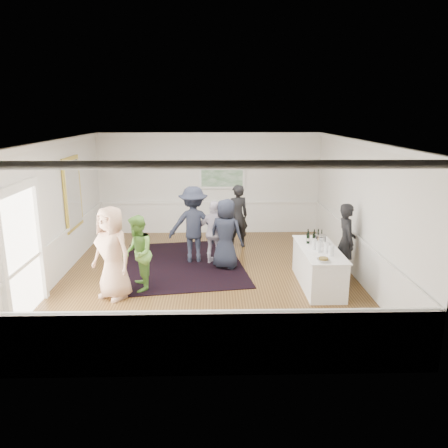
{
  "coord_description": "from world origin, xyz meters",
  "views": [
    {
      "loc": [
        0.13,
        -9.73,
        3.81
      ],
      "look_at": [
        0.37,
        0.2,
        1.25
      ],
      "focal_mm": 35.0,
      "sensor_mm": 36.0,
      "label": 1
    }
  ],
  "objects_px": {
    "bartender": "(346,241)",
    "guest_green": "(138,254)",
    "serving_table": "(318,267)",
    "guest_tan": "(112,253)",
    "guest_lilac": "(215,233)",
    "guest_dark_a": "(194,225)",
    "guest_dark_b": "(237,216)",
    "nut_bowl": "(323,260)",
    "guest_navy": "(226,234)",
    "ice_bucket": "(320,240)"
  },
  "relations": [
    {
      "from": "guest_green",
      "to": "guest_dark_a",
      "type": "bearing_deg",
      "value": 137.93
    },
    {
      "from": "guest_lilac",
      "to": "guest_dark_a",
      "type": "bearing_deg",
      "value": 4.22
    },
    {
      "from": "guest_tan",
      "to": "guest_dark_b",
      "type": "xyz_separation_m",
      "value": [
        2.78,
        3.49,
        -0.07
      ]
    },
    {
      "from": "guest_lilac",
      "to": "ice_bucket",
      "type": "height_order",
      "value": "guest_lilac"
    },
    {
      "from": "ice_bucket",
      "to": "bartender",
      "type": "bearing_deg",
      "value": 18.99
    },
    {
      "from": "guest_navy",
      "to": "guest_green",
      "type": "bearing_deg",
      "value": 58.71
    },
    {
      "from": "guest_dark_b",
      "to": "ice_bucket",
      "type": "bearing_deg",
      "value": 104.94
    },
    {
      "from": "guest_tan",
      "to": "guest_green",
      "type": "xyz_separation_m",
      "value": [
        0.45,
        0.39,
        -0.15
      ]
    },
    {
      "from": "serving_table",
      "to": "guest_tan",
      "type": "bearing_deg",
      "value": -173.1
    },
    {
      "from": "guest_green",
      "to": "guest_navy",
      "type": "xyz_separation_m",
      "value": [
        1.96,
        1.36,
        0.05
      ]
    },
    {
      "from": "guest_tan",
      "to": "guest_lilac",
      "type": "xyz_separation_m",
      "value": [
        2.13,
        2.09,
        -0.16
      ]
    },
    {
      "from": "guest_dark_b",
      "to": "nut_bowl",
      "type": "height_order",
      "value": "guest_dark_b"
    },
    {
      "from": "bartender",
      "to": "guest_lilac",
      "type": "relative_size",
      "value": 1.09
    },
    {
      "from": "guest_green",
      "to": "ice_bucket",
      "type": "bearing_deg",
      "value": 84.38
    },
    {
      "from": "guest_dark_a",
      "to": "ice_bucket",
      "type": "bearing_deg",
      "value": 149.71
    },
    {
      "from": "guest_tan",
      "to": "guest_dark_b",
      "type": "bearing_deg",
      "value": 84.54
    },
    {
      "from": "guest_dark_b",
      "to": "guest_navy",
      "type": "bearing_deg",
      "value": 60.37
    },
    {
      "from": "guest_green",
      "to": "guest_lilac",
      "type": "height_order",
      "value": "guest_green"
    },
    {
      "from": "guest_dark_a",
      "to": "nut_bowl",
      "type": "distance_m",
      "value": 3.77
    },
    {
      "from": "bartender",
      "to": "serving_table",
      "type": "bearing_deg",
      "value": 121.82
    },
    {
      "from": "guest_navy",
      "to": "ice_bucket",
      "type": "bearing_deg",
      "value": 178.67
    },
    {
      "from": "guest_lilac",
      "to": "ice_bucket",
      "type": "relative_size",
      "value": 6.31
    },
    {
      "from": "nut_bowl",
      "to": "guest_dark_a",
      "type": "bearing_deg",
      "value": 136.54
    },
    {
      "from": "ice_bucket",
      "to": "guest_navy",
      "type": "bearing_deg",
      "value": 154.87
    },
    {
      "from": "guest_lilac",
      "to": "guest_navy",
      "type": "xyz_separation_m",
      "value": [
        0.28,
        -0.33,
        0.06
      ]
    },
    {
      "from": "guest_tan",
      "to": "guest_lilac",
      "type": "distance_m",
      "value": 2.99
    },
    {
      "from": "serving_table",
      "to": "guest_tan",
      "type": "relative_size",
      "value": 1.1
    },
    {
      "from": "guest_dark_b",
      "to": "ice_bucket",
      "type": "height_order",
      "value": "guest_dark_b"
    },
    {
      "from": "serving_table",
      "to": "guest_navy",
      "type": "xyz_separation_m",
      "value": [
        -2.04,
        1.22,
        0.44
      ]
    },
    {
      "from": "bartender",
      "to": "guest_green",
      "type": "height_order",
      "value": "bartender"
    },
    {
      "from": "guest_lilac",
      "to": "guest_navy",
      "type": "bearing_deg",
      "value": 152.3
    },
    {
      "from": "serving_table",
      "to": "guest_navy",
      "type": "distance_m",
      "value": 2.41
    },
    {
      "from": "bartender",
      "to": "guest_tan",
      "type": "distance_m",
      "value": 5.27
    },
    {
      "from": "bartender",
      "to": "guest_dark_a",
      "type": "distance_m",
      "value": 3.81
    },
    {
      "from": "guest_lilac",
      "to": "nut_bowl",
      "type": "distance_m",
      "value": 3.26
    },
    {
      "from": "serving_table",
      "to": "guest_dark_a",
      "type": "xyz_separation_m",
      "value": [
        -2.86,
        1.73,
        0.55
      ]
    },
    {
      "from": "guest_dark_a",
      "to": "ice_bucket",
      "type": "height_order",
      "value": "guest_dark_a"
    },
    {
      "from": "bartender",
      "to": "ice_bucket",
      "type": "xyz_separation_m",
      "value": [
        -0.66,
        -0.23,
        0.09
      ]
    },
    {
      "from": "guest_green",
      "to": "ice_bucket",
      "type": "relative_size",
      "value": 6.42
    },
    {
      "from": "guest_navy",
      "to": "ice_bucket",
      "type": "relative_size",
      "value": 6.77
    },
    {
      "from": "guest_lilac",
      "to": "guest_dark_a",
      "type": "xyz_separation_m",
      "value": [
        -0.54,
        0.18,
        0.17
      ]
    },
    {
      "from": "bartender",
      "to": "ice_bucket",
      "type": "relative_size",
      "value": 6.89
    },
    {
      "from": "guest_tan",
      "to": "ice_bucket",
      "type": "distance_m",
      "value": 4.58
    },
    {
      "from": "guest_lilac",
      "to": "nut_bowl",
      "type": "height_order",
      "value": "guest_lilac"
    },
    {
      "from": "guest_green",
      "to": "guest_lilac",
      "type": "relative_size",
      "value": 1.02
    },
    {
      "from": "bartender",
      "to": "guest_navy",
      "type": "relative_size",
      "value": 1.02
    },
    {
      "from": "guest_navy",
      "to": "ice_bucket",
      "type": "distance_m",
      "value": 2.33
    },
    {
      "from": "serving_table",
      "to": "guest_tan",
      "type": "distance_m",
      "value": 4.51
    },
    {
      "from": "guest_dark_a",
      "to": "guest_dark_b",
      "type": "height_order",
      "value": "guest_dark_a"
    },
    {
      "from": "nut_bowl",
      "to": "bartender",
      "type": "bearing_deg",
      "value": 57.14
    }
  ]
}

